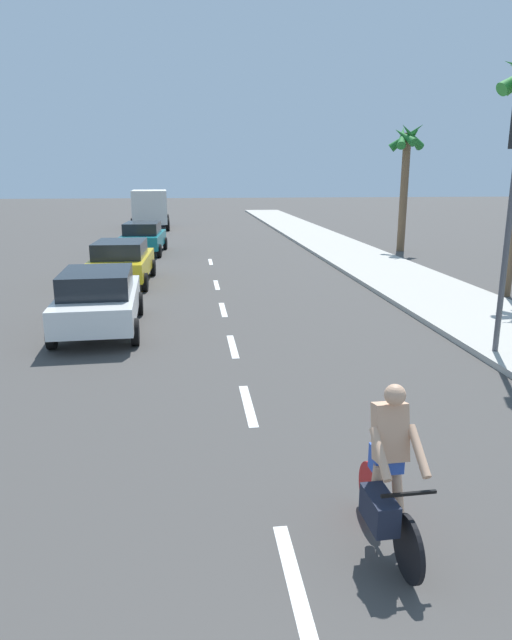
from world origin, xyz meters
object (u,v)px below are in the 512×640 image
(parked_car_yellow, at_px, (122,261))
(parked_car_teal, at_px, (143,237))
(parked_car_white, at_px, (99,298))
(cyclist, at_px, (387,477))
(palm_tree_far, at_px, (406,156))
(delivery_truck, at_px, (150,208))

(parked_car_yellow, xyz_separation_m, parked_car_teal, (0.15, 8.17, -0.00))
(parked_car_white, bearing_deg, cyclist, -67.71)
(parked_car_yellow, relative_size, palm_tree_far, 0.71)
(parked_car_white, distance_m, parked_car_teal, 14.61)
(cyclist, height_order, palm_tree_far, palm_tree_far)
(delivery_truck, height_order, palm_tree_far, palm_tree_far)
(cyclist, xyz_separation_m, palm_tree_far, (8.97, 23.23, 3.94))
(cyclist, distance_m, parked_car_yellow, 16.22)
(parked_car_teal, height_order, palm_tree_far, palm_tree_far)
(parked_car_yellow, relative_size, delivery_truck, 0.73)
(parked_car_yellow, bearing_deg, parked_car_white, -87.08)
(parked_car_yellow, relative_size, parked_car_teal, 1.02)
(palm_tree_far, bearing_deg, cyclist, -111.12)
(palm_tree_far, bearing_deg, parked_car_teal, 177.63)
(cyclist, relative_size, parked_car_yellow, 0.39)
(cyclist, bearing_deg, parked_car_white, -67.27)
(cyclist, distance_m, parked_car_teal, 24.16)
(parked_car_teal, relative_size, palm_tree_far, 0.70)
(cyclist, relative_size, parked_car_white, 0.40)
(parked_car_teal, height_order, delivery_truck, delivery_truck)
(parked_car_teal, xyz_separation_m, delivery_truck, (-0.49, 13.71, 0.66))
(cyclist, height_order, parked_car_teal, cyclist)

